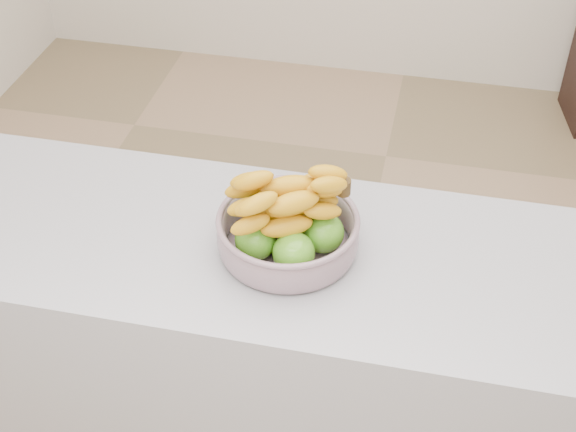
# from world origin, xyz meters

# --- Properties ---
(ground) EXTENTS (4.00, 4.00, 0.00)m
(ground) POSITION_xyz_m (0.00, 0.00, 0.00)
(ground) COLOR #96785C
(ground) RESTS_ON ground
(counter) EXTENTS (2.00, 0.60, 0.90)m
(counter) POSITION_xyz_m (0.00, -0.46, 0.45)
(counter) COLOR #929199
(counter) RESTS_ON ground
(fruit_bowl) EXTENTS (0.33, 0.33, 0.21)m
(fruit_bowl) POSITION_xyz_m (-0.09, -0.46, 0.97)
(fruit_bowl) COLOR #8E9DAA
(fruit_bowl) RESTS_ON counter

